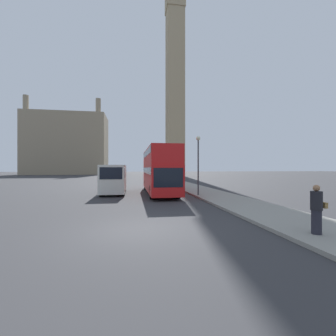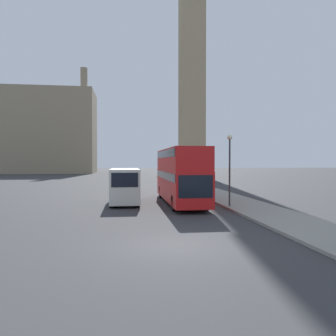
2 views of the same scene
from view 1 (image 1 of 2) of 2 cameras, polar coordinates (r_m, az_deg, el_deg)
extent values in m
plane|color=#333335|center=(9.18, -7.69, -15.40)|extent=(300.00, 300.00, 0.00)
cube|color=gray|center=(11.56, 29.58, -11.79)|extent=(3.71, 120.00, 0.15)
cube|color=tan|center=(71.39, 1.80, 18.38)|extent=(5.09, 5.09, 49.96)
cube|color=gray|center=(96.60, -24.07, 5.42)|extent=(29.18, 15.33, 23.20)
cylinder|color=gray|center=(96.93, -32.42, 13.89)|extent=(1.84, 1.84, 5.10)
cylinder|color=gray|center=(90.32, -17.30, 14.93)|extent=(1.84, 1.84, 5.10)
cube|color=red|center=(21.78, -2.28, -2.57)|extent=(2.44, 11.45, 2.34)
cube|color=red|center=(21.78, -2.28, 2.62)|extent=(2.44, 11.22, 1.60)
cube|color=black|center=(21.76, -2.28, -0.61)|extent=(2.48, 10.99, 0.55)
cube|color=black|center=(21.80, -2.28, 3.74)|extent=(2.48, 10.76, 0.55)
cube|color=black|center=(16.08, 0.12, -2.47)|extent=(2.15, 0.03, 1.40)
cylinder|color=black|center=(17.78, -3.59, -6.12)|extent=(0.68, 1.09, 1.09)
cylinder|color=black|center=(18.03, 2.01, -6.04)|extent=(0.68, 1.09, 1.09)
cylinder|color=black|center=(25.74, -5.28, -4.24)|extent=(0.68, 1.09, 1.09)
cylinder|color=black|center=(25.91, -1.39, -4.21)|extent=(0.68, 1.09, 1.09)
cube|color=silver|center=(22.01, -13.57, -2.56)|extent=(2.16, 5.92, 2.49)
cube|color=black|center=(19.04, -14.28, -1.30)|extent=(1.83, 0.02, 1.00)
cube|color=black|center=(20.08, -14.00, -1.24)|extent=(2.19, 1.06, 0.80)
cylinder|color=black|center=(20.18, -16.33, -5.84)|extent=(0.54, 0.78, 0.78)
cylinder|color=black|center=(20.04, -11.71, -5.88)|extent=(0.54, 0.78, 0.78)
cylinder|color=black|center=(24.16, -15.11, -4.88)|extent=(0.54, 0.78, 0.78)
cylinder|color=black|center=(24.04, -11.26, -4.91)|extent=(0.54, 0.78, 0.78)
cylinder|color=#23232D|center=(9.50, 33.53, -11.37)|extent=(0.32, 0.32, 0.83)
cylinder|color=black|center=(9.38, 33.53, -6.93)|extent=(0.38, 0.38, 0.65)
sphere|color=#9E704C|center=(9.34, 33.53, -4.26)|extent=(0.22, 0.22, 0.22)
cube|color=olive|center=(9.60, 34.81, -7.76)|extent=(0.12, 0.24, 0.20)
cylinder|color=#38383D|center=(19.25, 7.68, 0.08)|extent=(0.12, 0.12, 4.64)
sphere|color=beige|center=(19.42, 7.68, 7.48)|extent=(0.36, 0.36, 0.36)
camera|label=2|loc=(4.12, -163.86, 11.86)|focal=35.00mm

